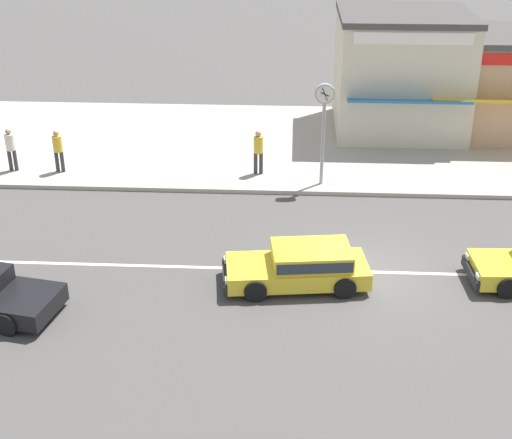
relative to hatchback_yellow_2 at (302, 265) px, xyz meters
name	(u,v)px	position (x,y,z in m)	size (l,w,h in m)	color
ground_plane	(362,272)	(1.71, 0.74, -0.59)	(160.00, 160.00, 0.00)	#4C4947
lane_centre_stripe	(362,272)	(1.71, 0.74, -0.59)	(50.40, 0.14, 0.01)	silver
kerb_strip	(342,145)	(1.71, 10.94, -0.51)	(68.00, 10.00, 0.15)	#ADA393
hatchback_yellow_2	(302,265)	(0.00, 0.00, 0.00)	(4.09, 2.08, 1.10)	yellow
street_clock	(324,110)	(0.71, 6.68, 2.28)	(0.67, 0.22, 3.63)	#9E9EA3
pedestrian_mid_kerb	(58,148)	(-8.91, 7.28, 0.49)	(0.34, 0.34, 1.60)	#333338
pedestrian_by_shop	(258,149)	(-1.57, 7.48, 0.53)	(0.34, 0.34, 1.66)	#333338
pedestrian_far_end	(11,146)	(-10.68, 7.30, 0.51)	(0.34, 0.34, 1.63)	#333338
shopfront_corner_warung	(400,71)	(4.11, 13.02, 2.03)	(5.37, 6.05, 4.92)	beige
shopfront_mid_block	(486,82)	(7.71, 13.09, 1.63)	(6.15, 5.74, 4.13)	tan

